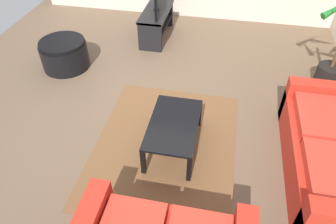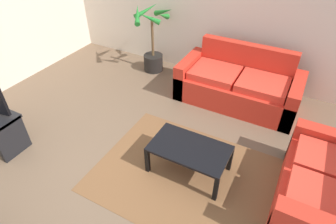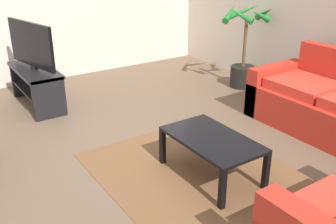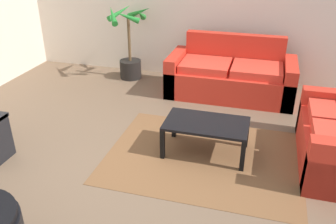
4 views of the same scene
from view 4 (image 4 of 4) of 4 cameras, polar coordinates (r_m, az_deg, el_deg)
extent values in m
plane|color=brown|center=(4.06, -5.97, -8.48)|extent=(6.60, 6.60, 0.00)
cube|color=red|center=(5.74, 9.83, 4.59)|extent=(1.93, 0.90, 0.42)
cube|color=red|center=(5.94, 10.60, 9.89)|extent=(1.57, 0.16, 0.48)
cube|color=red|center=(5.84, 1.31, 6.44)|extent=(0.18, 0.90, 0.62)
cube|color=red|center=(5.70, 18.68, 4.46)|extent=(0.18, 0.90, 0.62)
cube|color=red|center=(5.65, 5.99, 7.40)|extent=(0.75, 0.66, 0.12)
cube|color=red|center=(5.58, 14.00, 6.50)|extent=(0.75, 0.66, 0.12)
cube|color=black|center=(4.10, 6.15, -1.84)|extent=(0.95, 0.56, 0.03)
cube|color=black|center=(4.07, -0.88, -5.15)|extent=(0.05, 0.05, 0.37)
cube|color=black|center=(3.94, 11.81, -6.90)|extent=(0.05, 0.05, 0.37)
cube|color=black|center=(4.49, 0.96, -1.86)|extent=(0.05, 0.05, 0.37)
cube|color=black|center=(4.38, 12.40, -3.33)|extent=(0.05, 0.05, 0.37)
cube|color=brown|center=(4.20, 5.65, -7.02)|extent=(2.20, 1.70, 0.01)
cylinder|color=black|center=(6.43, -5.97, 6.81)|extent=(0.37, 0.37, 0.32)
cylinder|color=brown|center=(6.27, -6.21, 11.40)|extent=(0.05, 0.05, 0.75)
cone|color=#207D2B|center=(6.13, -4.31, 15.19)|extent=(0.17, 0.46, 0.25)
cone|color=#207D2B|center=(6.36, -4.61, 15.59)|extent=(0.52, 0.31, 0.29)
cone|color=#207D2B|center=(6.38, -7.72, 15.47)|extent=(0.35, 0.47, 0.27)
cone|color=#207D2B|center=(6.14, -8.81, 14.98)|extent=(0.35, 0.49, 0.28)
cone|color=#207D2B|center=(5.98, -6.47, 14.82)|extent=(0.41, 0.23, 0.24)
camera|label=1|loc=(4.51, 47.74, 25.78)|focal=33.23mm
camera|label=2|loc=(1.46, 38.34, 39.87)|focal=29.77mm
camera|label=3|loc=(2.40, 67.15, 2.89)|focal=41.68mm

